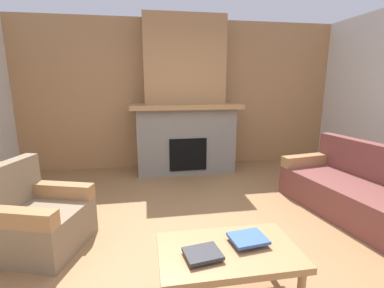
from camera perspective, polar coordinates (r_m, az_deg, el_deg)
name	(u,v)px	position (r m, az deg, el deg)	size (l,w,h in m)	color
ground	(224,251)	(2.89, 6.56, -20.97)	(9.00, 9.00, 0.00)	olive
wall_back_wood_panel	(182,95)	(5.36, -2.11, 9.99)	(6.00, 0.12, 2.70)	#A87A4C
fireplace	(185,107)	(5.00, -1.52, 7.66)	(1.90, 0.82, 2.70)	gray
couch	(358,192)	(3.99, 30.95, -8.42)	(1.11, 1.91, 0.85)	brown
armchair	(36,219)	(3.17, -29.33, -13.35)	(0.96, 0.96, 0.85)	#847056
coffee_table	(228,256)	(2.17, 7.47, -21.76)	(1.00, 0.60, 0.43)	#A87A4C
book_stack_near_edge	(202,254)	(2.03, 2.11, -21.61)	(0.27, 0.23, 0.04)	gold
book_stack_center	(247,239)	(2.21, 11.30, -18.52)	(0.28, 0.24, 0.05)	#7A3D84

